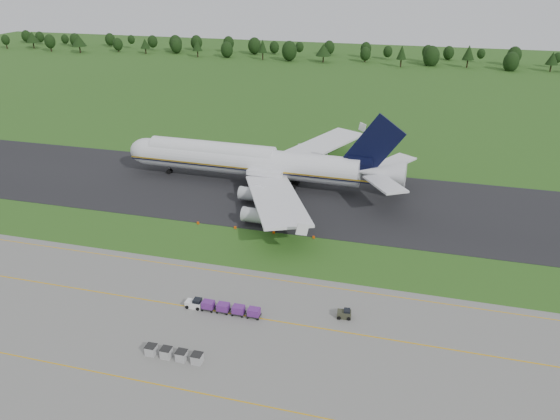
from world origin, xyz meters
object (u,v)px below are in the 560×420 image
(uld_row, at_px, (174,354))
(edge_markers, at_px, (254,230))
(utility_cart, at_px, (344,314))
(aircraft, at_px, (253,161))
(baggage_train, at_px, (221,307))

(uld_row, distance_m, edge_markers, 41.99)
(utility_cart, relative_size, uld_row, 0.27)
(aircraft, distance_m, baggage_train, 57.21)
(aircraft, relative_size, utility_cart, 31.14)
(utility_cart, bearing_deg, uld_row, -143.70)
(aircraft, distance_m, utility_cart, 61.22)
(edge_markers, bearing_deg, uld_row, -88.40)
(utility_cart, height_order, uld_row, uld_row)
(baggage_train, height_order, utility_cart, baggage_train)
(utility_cart, bearing_deg, aircraft, 121.48)
(uld_row, bearing_deg, edge_markers, 91.60)
(baggage_train, xyz_separation_m, utility_cart, (19.59, 3.64, -0.24))
(baggage_train, bearing_deg, aircraft, 102.42)
(baggage_train, bearing_deg, uld_row, -101.34)
(aircraft, height_order, uld_row, aircraft)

